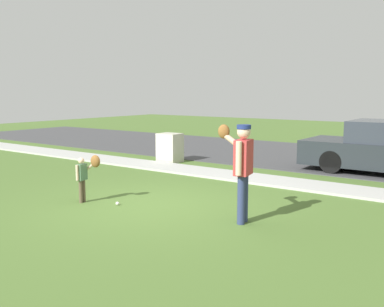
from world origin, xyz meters
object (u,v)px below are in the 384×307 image
object	(u,v)px
person_adult	(241,162)
baseball	(117,203)
person_child	(86,172)
utility_cabinet	(170,148)

from	to	relation	value
person_adult	baseball	distance (m)	2.86
person_child	baseball	world-z (taller)	person_child
utility_cabinet	baseball	bearing A→B (deg)	-62.20
person_adult	person_child	size ratio (longest dim) A/B	1.74
person_adult	utility_cabinet	distance (m)	7.01
utility_cabinet	person_adult	bearing A→B (deg)	-40.94
person_child	utility_cabinet	bearing A→B (deg)	99.09
person_child	utility_cabinet	size ratio (longest dim) A/B	1.06
person_child	utility_cabinet	world-z (taller)	person_child
person_adult	baseball	size ratio (longest dim) A/B	23.50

